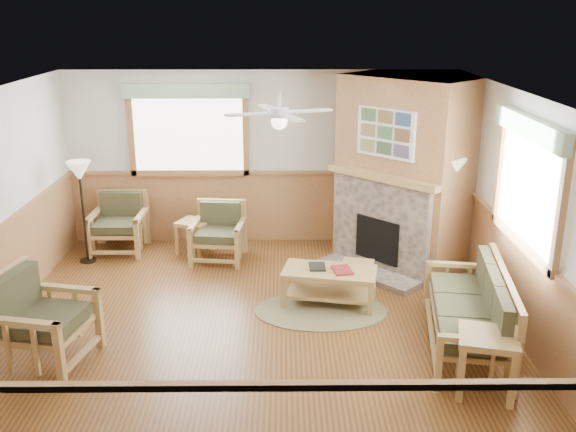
{
  "coord_description": "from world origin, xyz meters",
  "views": [
    {
      "loc": [
        0.33,
        -6.76,
        3.58
      ],
      "look_at": [
        0.4,
        0.7,
        1.15
      ],
      "focal_mm": 40.0,
      "sensor_mm": 36.0,
      "label": 1
    }
  ],
  "objects_px": {
    "end_table_chairs": "(195,237)",
    "sofa": "(467,310)",
    "floor_lamp_left": "(83,212)",
    "end_table_sofa": "(486,364)",
    "armchair_back_left": "(118,224)",
    "armchair_left": "(43,319)",
    "floor_lamp_right": "(447,220)",
    "armchair_back_right": "(218,233)",
    "footstool": "(357,276)",
    "coffee_table": "(329,287)"
  },
  "relations": [
    {
      "from": "armchair_left",
      "to": "footstool",
      "type": "bearing_deg",
      "value": -50.51
    },
    {
      "from": "floor_lamp_left",
      "to": "floor_lamp_right",
      "type": "height_order",
      "value": "floor_lamp_right"
    },
    {
      "from": "armchair_back_right",
      "to": "armchair_left",
      "type": "bearing_deg",
      "value": -112.15
    },
    {
      "from": "armchair_left",
      "to": "floor_lamp_left",
      "type": "bearing_deg",
      "value": 19.67
    },
    {
      "from": "end_table_sofa",
      "to": "floor_lamp_right",
      "type": "height_order",
      "value": "floor_lamp_right"
    },
    {
      "from": "armchair_back_right",
      "to": "floor_lamp_right",
      "type": "distance_m",
      "value": 3.28
    },
    {
      "from": "armchair_back_right",
      "to": "end_table_sofa",
      "type": "relative_size",
      "value": 1.35
    },
    {
      "from": "armchair_back_left",
      "to": "armchair_back_right",
      "type": "xyz_separation_m",
      "value": [
        1.55,
        -0.35,
        -0.03
      ]
    },
    {
      "from": "armchair_back_left",
      "to": "floor_lamp_right",
      "type": "relative_size",
      "value": 0.52
    },
    {
      "from": "coffee_table",
      "to": "floor_lamp_right",
      "type": "xyz_separation_m",
      "value": [
        1.63,
        0.78,
        0.63
      ]
    },
    {
      "from": "sofa",
      "to": "floor_lamp_right",
      "type": "height_order",
      "value": "floor_lamp_right"
    },
    {
      "from": "sofa",
      "to": "floor_lamp_left",
      "type": "height_order",
      "value": "floor_lamp_left"
    },
    {
      "from": "floor_lamp_right",
      "to": "floor_lamp_left",
      "type": "bearing_deg",
      "value": 172.4
    },
    {
      "from": "coffee_table",
      "to": "end_table_sofa",
      "type": "bearing_deg",
      "value": -43.73
    },
    {
      "from": "armchair_back_right",
      "to": "armchair_left",
      "type": "xyz_separation_m",
      "value": [
        -1.55,
        -2.88,
        0.08
      ]
    },
    {
      "from": "end_table_chairs",
      "to": "sofa",
      "type": "bearing_deg",
      "value": -40.93
    },
    {
      "from": "armchair_left",
      "to": "floor_lamp_left",
      "type": "xyz_separation_m",
      "value": [
        -0.38,
        2.82,
        0.26
      ]
    },
    {
      "from": "armchair_left",
      "to": "coffee_table",
      "type": "relative_size",
      "value": 0.86
    },
    {
      "from": "armchair_left",
      "to": "floor_lamp_left",
      "type": "relative_size",
      "value": 0.65
    },
    {
      "from": "footstool",
      "to": "floor_lamp_right",
      "type": "distance_m",
      "value": 1.44
    },
    {
      "from": "sofa",
      "to": "armchair_back_right",
      "type": "relative_size",
      "value": 2.32
    },
    {
      "from": "armchair_left",
      "to": "end_table_sofa",
      "type": "xyz_separation_m",
      "value": [
        4.46,
        -0.61,
        -0.19
      ]
    },
    {
      "from": "end_table_chairs",
      "to": "footstool",
      "type": "relative_size",
      "value": 1.23
    },
    {
      "from": "end_table_sofa",
      "to": "floor_lamp_right",
      "type": "distance_m",
      "value": 2.82
    },
    {
      "from": "armchair_back_right",
      "to": "floor_lamp_left",
      "type": "distance_m",
      "value": 1.96
    },
    {
      "from": "sofa",
      "to": "armchair_back_left",
      "type": "distance_m",
      "value": 5.4
    },
    {
      "from": "armchair_back_left",
      "to": "floor_lamp_left",
      "type": "bearing_deg",
      "value": -131.8
    },
    {
      "from": "sofa",
      "to": "armchair_back_right",
      "type": "height_order",
      "value": "sofa"
    },
    {
      "from": "sofa",
      "to": "armchair_left",
      "type": "bearing_deg",
      "value": -77.67
    },
    {
      "from": "armchair_back_right",
      "to": "armchair_left",
      "type": "height_order",
      "value": "armchair_left"
    },
    {
      "from": "armchair_left",
      "to": "sofa",
      "type": "bearing_deg",
      "value": -74.75
    },
    {
      "from": "sofa",
      "to": "end_table_sofa",
      "type": "height_order",
      "value": "sofa"
    },
    {
      "from": "sofa",
      "to": "footstool",
      "type": "bearing_deg",
      "value": -137.74
    },
    {
      "from": "coffee_table",
      "to": "floor_lamp_right",
      "type": "relative_size",
      "value": 0.67
    },
    {
      "from": "end_table_sofa",
      "to": "armchair_back_left",
      "type": "bearing_deg",
      "value": 139.27
    },
    {
      "from": "armchair_back_left",
      "to": "armchair_back_right",
      "type": "height_order",
      "value": "armchair_back_left"
    },
    {
      "from": "end_table_chairs",
      "to": "floor_lamp_left",
      "type": "distance_m",
      "value": 1.66
    },
    {
      "from": "armchair_back_left",
      "to": "armchair_left",
      "type": "xyz_separation_m",
      "value": [
        0.01,
        -3.23,
        0.06
      ]
    },
    {
      "from": "end_table_sofa",
      "to": "floor_lamp_right",
      "type": "relative_size",
      "value": 0.36
    },
    {
      "from": "floor_lamp_right",
      "to": "sofa",
      "type": "bearing_deg",
      "value": -96.34
    },
    {
      "from": "armchair_back_left",
      "to": "end_table_chairs",
      "type": "height_order",
      "value": "armchair_back_left"
    },
    {
      "from": "armchair_left",
      "to": "floor_lamp_left",
      "type": "height_order",
      "value": "floor_lamp_left"
    },
    {
      "from": "end_table_chairs",
      "to": "floor_lamp_right",
      "type": "relative_size",
      "value": 0.3
    },
    {
      "from": "floor_lamp_left",
      "to": "end_table_sofa",
      "type": "bearing_deg",
      "value": -35.34
    },
    {
      "from": "sofa",
      "to": "coffee_table",
      "type": "distance_m",
      "value": 1.81
    },
    {
      "from": "sofa",
      "to": "coffee_table",
      "type": "xyz_separation_m",
      "value": [
        -1.42,
        1.1,
        -0.21
      ]
    },
    {
      "from": "sofa",
      "to": "floor_lamp_right",
      "type": "bearing_deg",
      "value": -177.36
    },
    {
      "from": "end_table_chairs",
      "to": "end_table_sofa",
      "type": "xyz_separation_m",
      "value": [
        3.3,
        -3.78,
        0.06
      ]
    },
    {
      "from": "sofa",
      "to": "armchair_back_left",
      "type": "bearing_deg",
      "value": -114.36
    },
    {
      "from": "sofa",
      "to": "floor_lamp_left",
      "type": "distance_m",
      "value": 5.53
    }
  ]
}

